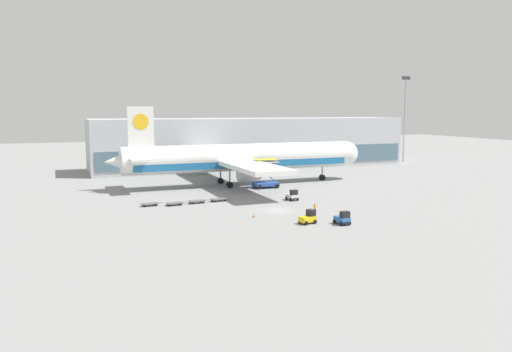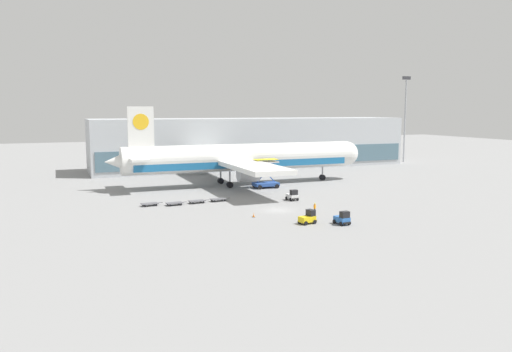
{
  "view_description": "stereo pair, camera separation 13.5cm",
  "coord_description": "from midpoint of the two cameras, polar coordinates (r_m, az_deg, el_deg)",
  "views": [
    {
      "loc": [
        -33.27,
        -73.08,
        16.2
      ],
      "look_at": [
        1.4,
        12.82,
        4.0
      ],
      "focal_mm": 35.0,
      "sensor_mm": 36.0,
      "label": 1
    },
    {
      "loc": [
        -33.14,
        -73.13,
        16.2
      ],
      "look_at": [
        1.4,
        12.82,
        4.0
      ],
      "focal_mm": 35.0,
      "sensor_mm": 36.0,
      "label": 2
    }
  ],
  "objects": [
    {
      "name": "ground_plane",
      "position": [
        81.91,
        2.41,
        -3.91
      ],
      "size": [
        400.0,
        400.0,
        0.0
      ],
      "primitive_type": "plane",
      "color": "gray"
    },
    {
      "name": "terminal_building",
      "position": [
        143.49,
        -0.45,
        3.82
      ],
      "size": [
        90.0,
        18.2,
        14.0
      ],
      "color": "#B2B7BC",
      "rests_on": "ground_plane"
    },
    {
      "name": "light_mast",
      "position": [
        164.29,
        16.62,
        6.86
      ],
      "size": [
        2.8,
        0.5,
        26.72
      ],
      "color": "#9EA0A5",
      "rests_on": "ground_plane"
    },
    {
      "name": "airplane_main",
      "position": [
        108.65,
        -1.92,
        2.03
      ],
      "size": [
        58.05,
        48.04,
        17.0
      ],
      "rotation": [
        0.0,
        0.0,
        -0.01
      ],
      "color": "white",
      "rests_on": "ground_plane"
    },
    {
      "name": "scissor_lift_loader",
      "position": [
        104.83,
        1.07,
        -0.14
      ],
      "size": [
        5.22,
        3.39,
        6.07
      ],
      "rotation": [
        0.0,
        0.0,
        -0.01
      ],
      "color": "#284C99",
      "rests_on": "ground_plane"
    },
    {
      "name": "baggage_tug_foreground",
      "position": [
        90.68,
        4.15,
        -2.25
      ],
      "size": [
        1.75,
        2.52,
        2.0
      ],
      "rotation": [
        0.0,
        0.0,
        -1.52
      ],
      "color": "silver",
      "rests_on": "ground_plane"
    },
    {
      "name": "baggage_tug_mid",
      "position": [
        72.54,
        9.84,
        -4.8
      ],
      "size": [
        1.81,
        2.56,
        2.0
      ],
      "rotation": [
        0.0,
        0.0,
        -1.49
      ],
      "color": "#2D66B7",
      "rests_on": "ground_plane"
    },
    {
      "name": "baggage_tug_far",
      "position": [
        72.42,
        5.95,
        -4.75
      ],
      "size": [
        2.67,
        2.04,
        2.0
      ],
      "rotation": [
        0.0,
        0.0,
        0.2
      ],
      "color": "yellow",
      "rests_on": "ground_plane"
    },
    {
      "name": "baggage_dolly_lead",
      "position": [
        87.16,
        -12.09,
        -3.12
      ],
      "size": [
        3.76,
        1.78,
        0.48
      ],
      "rotation": [
        0.0,
        0.0,
        0.1
      ],
      "color": "#56565B",
      "rests_on": "ground_plane"
    },
    {
      "name": "baggage_dolly_second",
      "position": [
        86.94,
        -9.34,
        -3.08
      ],
      "size": [
        3.76,
        1.78,
        0.48
      ],
      "rotation": [
        0.0,
        0.0,
        0.1
      ],
      "color": "#56565B",
      "rests_on": "ground_plane"
    },
    {
      "name": "baggage_dolly_third",
      "position": [
        88.38,
        -6.81,
        -2.86
      ],
      "size": [
        3.76,
        1.78,
        0.48
      ],
      "rotation": [
        0.0,
        0.0,
        0.1
      ],
      "color": "#56565B",
      "rests_on": "ground_plane"
    },
    {
      "name": "baggage_dolly_trail",
      "position": [
        89.87,
        -4.36,
        -2.65
      ],
      "size": [
        3.76,
        1.78,
        0.48
      ],
      "rotation": [
        0.0,
        0.0,
        0.1
      ],
      "color": "#56565B",
      "rests_on": "ground_plane"
    },
    {
      "name": "ground_crew_near",
      "position": [
        79.26,
        6.7,
        -3.59
      ],
      "size": [
        0.49,
        0.38,
        1.74
      ],
      "rotation": [
        0.0,
        0.0,
        0.59
      ],
      "color": "black",
      "rests_on": "ground_plane"
    },
    {
      "name": "traffic_cone_near",
      "position": [
        76.46,
        -0.3,
        -4.49
      ],
      "size": [
        0.4,
        0.4,
        0.63
      ],
      "color": "black",
      "rests_on": "ground_plane"
    }
  ]
}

